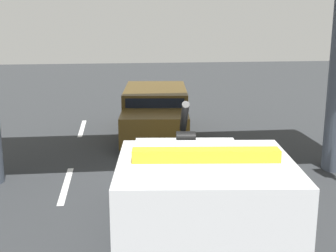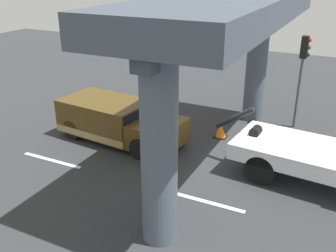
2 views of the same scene
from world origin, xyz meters
The scene contains 6 objects.
ground_plane centered at (0.00, 0.00, -0.05)m, with size 60.00×40.00×0.10m, color #2D3033.
lane_stripe_west centered at (-6.00, -2.67, 0.00)m, with size 2.60×0.16×0.01m, color silver.
lane_stripe_mid centered at (0.00, -2.67, 0.00)m, with size 2.60×0.16×0.01m, color silver.
tow_truck_white centered at (4.05, -0.07, 1.20)m, with size 7.34×2.96×2.46m.
towed_van_green centered at (-4.87, 0.01, 0.78)m, with size 5.38×2.66×1.58m.
traffic_cone_orange centered at (-1.07, 2.04, 0.29)m, with size 0.51×0.51×0.61m.
Camera 1 is at (11.08, -1.35, 4.15)m, focal length 49.15 mm.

